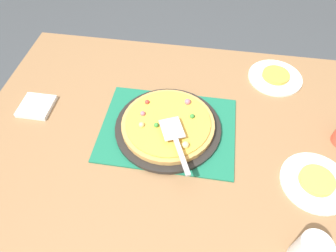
{
  "coord_description": "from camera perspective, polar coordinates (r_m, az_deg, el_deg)",
  "views": [
    {
      "loc": [
        0.1,
        -0.67,
        1.61
      ],
      "look_at": [
        0.0,
        0.0,
        0.77
      ],
      "focal_mm": 32.24,
      "sensor_mm": 36.0,
      "label": 1
    }
  ],
  "objects": [
    {
      "name": "ground_plane",
      "position": [
        1.75,
        0.0,
        -16.0
      ],
      "size": [
        8.0,
        8.0,
        0.0
      ],
      "primitive_type": "plane",
      "color": "#3D4247"
    },
    {
      "name": "dining_table",
      "position": [
        1.18,
        0.0,
        -3.92
      ],
      "size": [
        1.4,
        1.0,
        0.75
      ],
      "color": "olive",
      "rests_on": "ground_plane"
    },
    {
      "name": "placemat",
      "position": [
        1.09,
        0.0,
        -0.56
      ],
      "size": [
        0.48,
        0.36,
        0.01
      ],
      "primitive_type": "cube",
      "color": "#196B4C",
      "rests_on": "dining_table"
    },
    {
      "name": "pizza_pan",
      "position": [
        1.08,
        0.0,
        -0.23
      ],
      "size": [
        0.38,
        0.38,
        0.01
      ],
      "primitive_type": "cylinder",
      "color": "black",
      "rests_on": "placemat"
    },
    {
      "name": "pizza",
      "position": [
        1.07,
        0.01,
        0.42
      ],
      "size": [
        0.33,
        0.33,
        0.04
      ],
      "color": "tan",
      "rests_on": "pizza_pan"
    },
    {
      "name": "plate_near_left",
      "position": [
        1.35,
        19.58,
        8.63
      ],
      "size": [
        0.22,
        0.22,
        0.01
      ],
      "primitive_type": "cylinder",
      "color": "white",
      "rests_on": "dining_table"
    },
    {
      "name": "plate_far_right",
      "position": [
        1.08,
        26.09,
        -9.53
      ],
      "size": [
        0.22,
        0.22,
        0.01
      ],
      "primitive_type": "cylinder",
      "color": "white",
      "rests_on": "dining_table"
    },
    {
      "name": "served_slice_left",
      "position": [
        1.34,
        19.72,
        9.04
      ],
      "size": [
        0.11,
        0.11,
        0.02
      ],
      "primitive_type": "cylinder",
      "color": "gold",
      "rests_on": "plate_near_left"
    },
    {
      "name": "served_slice_right",
      "position": [
        1.07,
        26.34,
        -9.18
      ],
      "size": [
        0.11,
        0.11,
        0.02
      ],
      "primitive_type": "cylinder",
      "color": "#EAB747",
      "rests_on": "plate_far_right"
    },
    {
      "name": "cup_near",
      "position": [
        0.91,
        25.12,
        -20.82
      ],
      "size": [
        0.08,
        0.08,
        0.12
      ],
      "primitive_type": "cylinder",
      "color": "white",
      "rests_on": "dining_table"
    },
    {
      "name": "pizza_server",
      "position": [
        0.98,
        1.48,
        -2.6
      ],
      "size": [
        0.13,
        0.23,
        0.01
      ],
      "color": "silver",
      "rests_on": "pizza"
    },
    {
      "name": "napkin_stack",
      "position": [
        1.26,
        -23.62,
        3.46
      ],
      "size": [
        0.12,
        0.12,
        0.02
      ],
      "primitive_type": "cube",
      "color": "white",
      "rests_on": "dining_table"
    }
  ]
}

